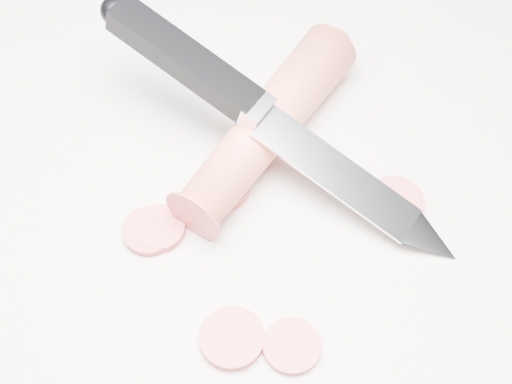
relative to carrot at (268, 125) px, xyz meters
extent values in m
plane|color=silver|center=(-0.02, -0.04, -0.02)|extent=(2.40, 2.40, 0.00)
cylinder|color=#E65D47|center=(0.00, 0.00, 0.00)|extent=(0.15, 0.15, 0.04)
cylinder|color=#CC4949|center=(-0.06, -0.14, -0.02)|extent=(0.04, 0.04, 0.01)
cylinder|color=#CC4949|center=(-0.09, -0.05, -0.02)|extent=(0.04, 0.04, 0.01)
cylinder|color=#CC4949|center=(-0.09, -0.05, -0.02)|extent=(0.03, 0.03, 0.01)
cylinder|color=#CC4949|center=(-0.04, -0.03, -0.02)|extent=(0.04, 0.04, 0.01)
cylinder|color=#CC4949|center=(0.07, -0.07, -0.02)|extent=(0.04, 0.04, 0.01)
cylinder|color=#CC4949|center=(-0.02, -0.15, -0.02)|extent=(0.04, 0.04, 0.01)
camera|label=1|loc=(-0.08, -0.30, 0.39)|focal=50.00mm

